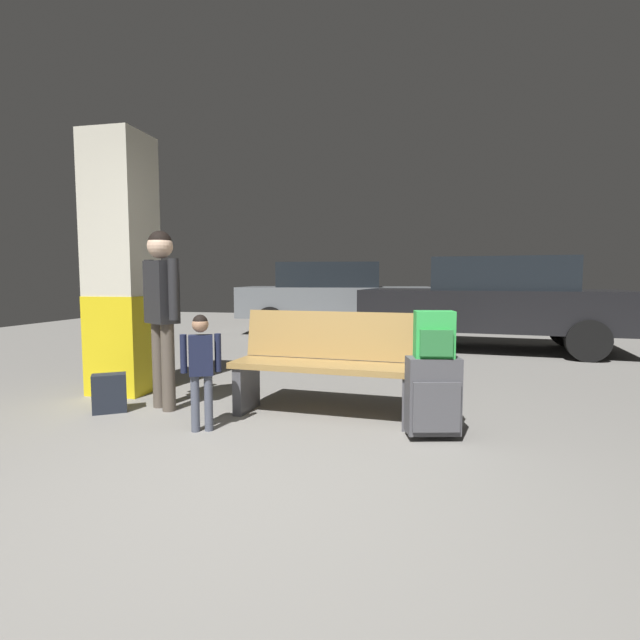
% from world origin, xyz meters
% --- Properties ---
extents(ground_plane, '(18.00, 18.00, 0.10)m').
position_xyz_m(ground_plane, '(0.00, 4.00, -0.05)').
color(ground_plane, gray).
extents(structural_pillar, '(0.57, 0.57, 2.62)m').
position_xyz_m(structural_pillar, '(-2.09, 2.01, 1.30)').
color(structural_pillar, yellow).
rests_on(structural_pillar, ground_plane).
extents(bench, '(1.64, 0.65, 0.89)m').
position_xyz_m(bench, '(0.13, 1.60, 0.44)').
color(bench, '#9E7A42').
rests_on(bench, ground_plane).
extents(suitcase, '(0.42, 0.30, 0.60)m').
position_xyz_m(suitcase, '(1.02, 1.15, 0.32)').
color(suitcase, '#4C4C51').
rests_on(suitcase, ground_plane).
extents(backpack_bright, '(0.30, 0.23, 0.34)m').
position_xyz_m(backpack_bright, '(1.02, 1.15, 0.77)').
color(backpack_bright, green).
rests_on(backpack_bright, suitcase).
extents(child, '(0.28, 0.17, 0.90)m').
position_xyz_m(child, '(-0.72, 0.96, 0.56)').
color(child, '#4C5160').
rests_on(child, ground_plane).
extents(adult, '(0.47, 0.34, 1.60)m').
position_xyz_m(adult, '(-1.34, 1.48, 0.98)').
color(adult, brown).
rests_on(adult, ground_plane).
extents(backpack_dark_floor, '(0.32, 0.30, 0.34)m').
position_xyz_m(backpack_dark_floor, '(-1.76, 1.28, 0.17)').
color(backpack_dark_floor, '#1E232D').
rests_on(backpack_dark_floor, ground_plane).
extents(parked_car_far, '(4.27, 2.17, 1.51)m').
position_xyz_m(parked_car_far, '(-0.99, 7.93, 0.81)').
color(parked_car_far, slate).
rests_on(parked_car_far, ground_plane).
extents(parked_car_near, '(4.24, 2.09, 1.51)m').
position_xyz_m(parked_car_near, '(2.03, 5.94, 0.81)').
color(parked_car_near, black).
rests_on(parked_car_near, ground_plane).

